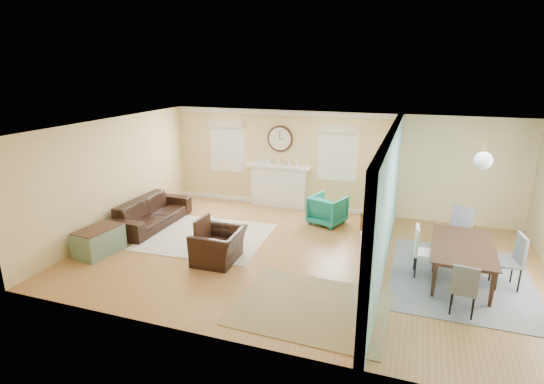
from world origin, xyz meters
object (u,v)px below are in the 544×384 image
Objects in this scene: sofa at (152,212)px; green_chair at (327,210)px; eames_chair at (219,246)px; credenza at (375,222)px; dining_table at (463,262)px.

green_chair is (3.95, 1.51, 0.02)m from sofa.
eames_chair is 0.68× the size of credenza.
dining_table is (1.69, -1.36, -0.07)m from credenza.
sofa is 4.23m from green_chair.
sofa is at bearing -119.05° from eames_chair.
sofa is 1.55× the size of credenza.
credenza is (5.14, 0.90, 0.07)m from sofa.
sofa is at bearing 88.63° from dining_table.
eames_chair is 0.53× the size of dining_table.
green_chair is (1.57, 2.74, 0.03)m from eames_chair.
dining_table reaches higher than eames_chair.
dining_table is at bearing -38.76° from credenza.
credenza reaches higher than green_chair.
credenza is (1.19, -0.60, 0.04)m from green_chair.
dining_table is (4.45, 0.77, 0.01)m from eames_chair.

